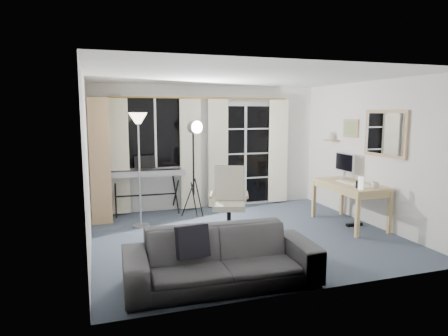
# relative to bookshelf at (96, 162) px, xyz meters

# --- Properties ---
(floor) EXTENTS (4.50, 4.00, 0.02)m
(floor) POSITION_rel_bookshelf_xyz_m (2.13, -1.81, -1.02)
(floor) COLOR #3E495A
(floor) RESTS_ON ground
(window) EXTENTS (1.20, 0.08, 1.40)m
(window) POSITION_rel_bookshelf_xyz_m (1.08, 0.16, 0.49)
(window) COLOR white
(window) RESTS_ON floor
(french_door) EXTENTS (1.32, 0.09, 2.11)m
(french_door) POSITION_rel_bookshelf_xyz_m (2.88, 0.16, 0.02)
(french_door) COLOR white
(french_door) RESTS_ON floor
(curtains) EXTENTS (3.60, 0.07, 2.13)m
(curtains) POSITION_rel_bookshelf_xyz_m (1.99, 0.07, 0.08)
(curtains) COLOR gold
(curtains) RESTS_ON floor
(bookshelf) EXTENTS (0.38, 1.00, 2.13)m
(bookshelf) POSITION_rel_bookshelf_xyz_m (0.00, 0.00, 0.00)
(bookshelf) COLOR tan
(bookshelf) RESTS_ON floor
(torchiere_lamp) EXTENTS (0.35, 0.35, 1.88)m
(torchiere_lamp) POSITION_rel_bookshelf_xyz_m (0.67, -0.80, 0.50)
(torchiere_lamp) COLOR #B2B2B7
(torchiere_lamp) RESTS_ON floor
(keyboard_piano) EXTENTS (1.42, 0.72, 1.02)m
(keyboard_piano) POSITION_rel_bookshelf_xyz_m (0.85, -0.11, -0.23)
(keyboard_piano) COLOR black
(keyboard_piano) RESTS_ON floor
(studio_light) EXTENTS (0.40, 0.40, 1.78)m
(studio_light) POSITION_rel_bookshelf_xyz_m (1.67, -0.50, 0.42)
(studio_light) COLOR black
(studio_light) RESTS_ON floor
(office_chair) EXTENTS (0.75, 0.75, 1.08)m
(office_chair) POSITION_rel_bookshelf_xyz_m (1.89, -1.75, -0.38)
(office_chair) COLOR black
(office_chair) RESTS_ON floor
(desk) EXTENTS (0.67, 1.34, 0.72)m
(desk) POSITION_rel_bookshelf_xyz_m (4.01, -1.79, -0.38)
(desk) COLOR tan
(desk) RESTS_ON floor
(monitor) EXTENTS (0.17, 0.52, 0.45)m
(monitor) POSITION_rel_bookshelf_xyz_m (4.20, -1.34, -0.02)
(monitor) COLOR silver
(monitor) RESTS_ON desk
(desk_clutter) EXTENTS (0.42, 0.81, 0.91)m
(desk_clutter) POSITION_rel_bookshelf_xyz_m (3.95, -2.01, -0.45)
(desk_clutter) COLOR white
(desk_clutter) RESTS_ON desk
(mug) EXTENTS (0.12, 0.09, 0.12)m
(mug) POSITION_rel_bookshelf_xyz_m (4.11, -2.29, -0.23)
(mug) COLOR silver
(mug) RESTS_ON desk
(wall_mirror) EXTENTS (0.04, 0.94, 0.74)m
(wall_mirror) POSITION_rel_bookshelf_xyz_m (4.35, -2.16, 0.54)
(wall_mirror) COLOR tan
(wall_mirror) RESTS_ON floor
(framed_print) EXTENTS (0.03, 0.42, 0.32)m
(framed_print) POSITION_rel_bookshelf_xyz_m (4.36, -1.26, 0.59)
(framed_print) COLOR tan
(framed_print) RESTS_ON floor
(wall_shelf) EXTENTS (0.16, 0.30, 0.18)m
(wall_shelf) POSITION_rel_bookshelf_xyz_m (4.29, -0.76, 0.40)
(wall_shelf) COLOR tan
(wall_shelf) RESTS_ON floor
(sofa) EXTENTS (2.14, 0.71, 0.83)m
(sofa) POSITION_rel_bookshelf_xyz_m (1.25, -3.36, -0.60)
(sofa) COLOR #333335
(sofa) RESTS_ON floor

